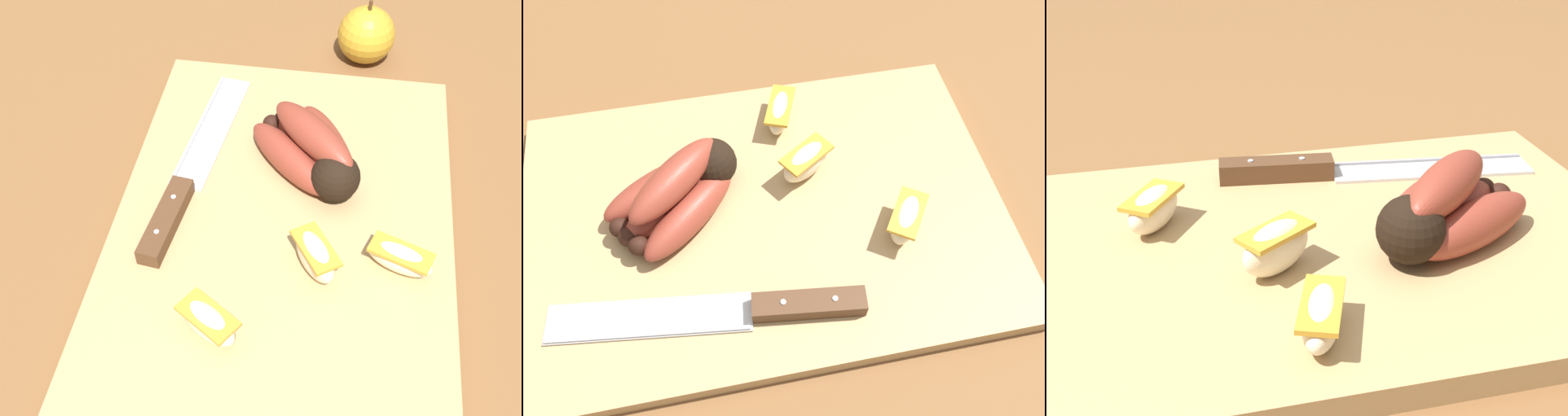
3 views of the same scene
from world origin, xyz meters
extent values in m
plane|color=brown|center=(0.00, 0.00, 0.00)|extent=(6.00, 6.00, 0.00)
cube|color=tan|center=(-0.01, 0.01, 0.01)|extent=(0.48, 0.33, 0.02)
sphere|color=black|center=(0.03, -0.04, 0.05)|extent=(0.05, 0.05, 0.05)
ellipsoid|color=brown|center=(0.09, -0.02, 0.04)|extent=(0.12, 0.09, 0.03)
sphere|color=black|center=(0.13, 0.01, 0.04)|extent=(0.02, 0.02, 0.02)
ellipsoid|color=brown|center=(0.08, -0.01, 0.04)|extent=(0.12, 0.10, 0.03)
sphere|color=black|center=(0.12, 0.03, 0.04)|extent=(0.02, 0.02, 0.02)
ellipsoid|color=brown|center=(0.06, 0.01, 0.04)|extent=(0.11, 0.11, 0.03)
sphere|color=black|center=(0.11, 0.04, 0.04)|extent=(0.02, 0.02, 0.02)
ellipsoid|color=brown|center=(0.07, -0.01, 0.07)|extent=(0.11, 0.11, 0.04)
cube|color=silver|center=(0.11, 0.10, 0.02)|extent=(0.18, 0.06, 0.00)
cube|color=#99999E|center=(0.11, 0.12, 0.02)|extent=(0.18, 0.02, 0.00)
cube|color=#51331E|center=(-0.03, 0.12, 0.03)|extent=(0.10, 0.03, 0.02)
cylinder|color=#B2B2B7|center=(-0.05, 0.12, 0.04)|extent=(0.01, 0.01, 0.00)
cylinder|color=#B2B2B7|center=(-0.01, 0.12, 0.04)|extent=(0.01, 0.01, 0.00)
ellipsoid|color=#F4E5C1|center=(-0.14, 0.06, 0.04)|extent=(0.05, 0.06, 0.03)
cube|color=gold|center=(-0.14, 0.06, 0.05)|extent=(0.05, 0.06, 0.00)
ellipsoid|color=#F4E5C1|center=(-0.05, -0.10, 0.03)|extent=(0.04, 0.07, 0.03)
cube|color=gold|center=(-0.05, -0.10, 0.04)|extent=(0.04, 0.06, 0.00)
ellipsoid|color=#F4E5C1|center=(-0.06, -0.03, 0.04)|extent=(0.06, 0.05, 0.04)
cube|color=gold|center=(-0.06, -0.03, 0.05)|extent=(0.06, 0.05, 0.00)
camera|label=1|loc=(-0.41, -0.03, 0.51)|focal=44.48mm
camera|label=2|loc=(0.02, 0.29, 0.46)|focal=36.24mm
camera|label=3|loc=(-0.13, -0.43, 0.29)|focal=48.08mm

